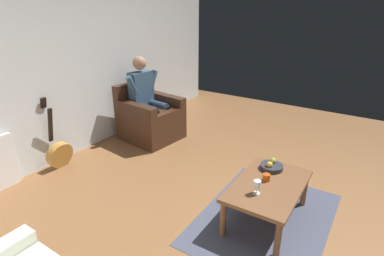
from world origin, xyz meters
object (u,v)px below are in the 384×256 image
at_px(fruit_bowl, 271,166).
at_px(guitar, 59,152).
at_px(coffee_table, 268,189).
at_px(wine_glass_near, 257,185).
at_px(candle_jar, 266,177).
at_px(armchair, 150,119).
at_px(person_seated, 147,95).

bearing_deg(fruit_bowl, guitar, -74.56).
xyz_separation_m(coffee_table, fruit_bowl, (-0.31, -0.08, 0.09)).
distance_m(wine_glass_near, candle_jar, 0.28).
xyz_separation_m(fruit_bowl, candle_jar, (0.26, 0.03, 0.00)).
relative_size(armchair, coffee_table, 0.92).
bearing_deg(wine_glass_near, candle_jar, -179.40).
xyz_separation_m(armchair, fruit_bowl, (0.68, 2.27, 0.13)).
bearing_deg(person_seated, candle_jar, 75.16).
height_order(guitar, fruit_bowl, guitar).
xyz_separation_m(guitar, candle_jar, (-0.49, 2.72, 0.24)).
relative_size(armchair, wine_glass_near, 6.69).
bearing_deg(fruit_bowl, armchair, -106.76).
height_order(guitar, candle_jar, guitar).
bearing_deg(fruit_bowl, candle_jar, 7.80).
height_order(fruit_bowl, candle_jar, fruit_bowl).
relative_size(wine_glass_near, candle_jar, 1.80).
xyz_separation_m(coffee_table, wine_glass_near, (0.22, -0.04, 0.15)).
bearing_deg(fruit_bowl, coffee_table, 14.61).
distance_m(armchair, person_seated, 0.39).
bearing_deg(guitar, fruit_bowl, 105.44).
bearing_deg(guitar, candle_jar, 100.13).
height_order(coffee_table, candle_jar, candle_jar).
height_order(wine_glass_near, fruit_bowl, wine_glass_near).
distance_m(coffee_table, fruit_bowl, 0.33).
bearing_deg(armchair, person_seated, -90.00).
xyz_separation_m(guitar, fruit_bowl, (-0.74, 2.68, 0.24)).
relative_size(guitar, candle_jar, 12.45).
distance_m(person_seated, coffee_table, 2.61).
xyz_separation_m(person_seated, guitar, (1.43, -0.37, -0.50)).
distance_m(armchair, candle_jar, 2.49).
bearing_deg(wine_glass_near, person_seated, -117.38).
bearing_deg(candle_jar, person_seated, -111.93).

